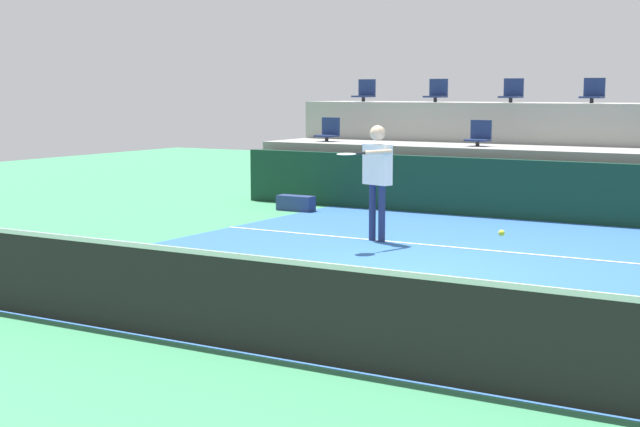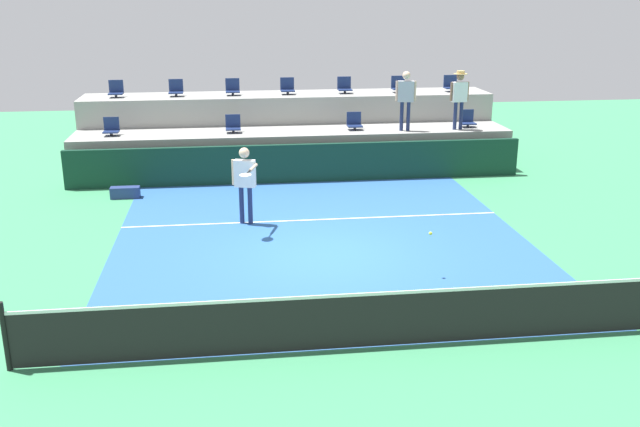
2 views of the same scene
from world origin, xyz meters
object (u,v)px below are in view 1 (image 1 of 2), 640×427
(stadium_chair_upper_mid_left, at_px, (512,93))
(stadium_chair_lower_far_left, at_px, (329,131))
(stadium_chair_upper_left, at_px, (437,92))
(stadium_chair_upper_far_left, at_px, (365,92))
(tennis_player, at_px, (376,170))
(stadium_chair_upper_center, at_px, (593,93))
(equipment_bag, at_px, (296,203))
(stadium_chair_lower_left, at_px, (479,135))
(tennis_ball, at_px, (502,233))

(stadium_chair_upper_mid_left, bearing_deg, stadium_chair_lower_far_left, -153.04)
(stadium_chair_upper_left, bearing_deg, stadium_chair_upper_far_left, 180.00)
(stadium_chair_upper_far_left, xyz_separation_m, tennis_player, (3.76, -6.71, -1.18))
(stadium_chair_upper_center, bearing_deg, stadium_chair_lower_far_left, -161.16)
(equipment_bag, bearing_deg, stadium_chair_upper_center, 41.19)
(stadium_chair_upper_mid_left, distance_m, tennis_player, 6.82)
(stadium_chair_upper_left, relative_size, equipment_bag, 0.68)
(stadium_chair_upper_far_left, relative_size, stadium_chair_upper_left, 1.00)
(stadium_chair_lower_left, bearing_deg, tennis_player, -87.59)
(stadium_chair_upper_left, bearing_deg, stadium_chair_upper_center, 0.00)
(stadium_chair_upper_mid_left, bearing_deg, stadium_chair_upper_center, 0.00)
(tennis_player, distance_m, tennis_ball, 5.01)
(tennis_ball, bearing_deg, stadium_chair_upper_far_left, 124.51)
(tennis_player, relative_size, tennis_ball, 26.85)
(stadium_chair_lower_left, height_order, tennis_player, tennis_player)
(stadium_chair_lower_far_left, bearing_deg, stadium_chair_upper_center, 18.84)
(stadium_chair_lower_far_left, relative_size, stadium_chair_upper_mid_left, 1.00)
(tennis_ball, bearing_deg, stadium_chair_upper_center, 99.92)
(stadium_chair_lower_left, height_order, stadium_chair_upper_mid_left, stadium_chair_upper_mid_left)
(tennis_player, distance_m, equipment_bag, 4.19)
(stadium_chair_upper_far_left, relative_size, stadium_chair_upper_mid_left, 1.00)
(stadium_chair_upper_center, xyz_separation_m, tennis_player, (-1.57, -6.71, -1.18))
(stadium_chair_upper_mid_left, height_order, stadium_chair_upper_center, same)
(stadium_chair_lower_left, bearing_deg, stadium_chair_upper_center, 45.43)
(stadium_chair_lower_far_left, bearing_deg, equipment_bag, -75.69)
(stadium_chair_upper_far_left, relative_size, stadium_chair_upper_center, 1.00)
(stadium_chair_lower_far_left, height_order, tennis_ball, stadium_chair_lower_far_left)
(stadium_chair_upper_center, height_order, tennis_player, stadium_chair_upper_center)
(tennis_ball, bearing_deg, stadium_chair_lower_far_left, 129.54)
(stadium_chair_upper_center, bearing_deg, tennis_ball, -80.08)
(stadium_chair_upper_center, bearing_deg, stadium_chair_upper_mid_left, 180.00)
(stadium_chair_lower_far_left, distance_m, tennis_ball, 11.16)
(stadium_chair_upper_left, xyz_separation_m, tennis_player, (1.93, -6.71, -1.18))
(stadium_chair_upper_left, distance_m, stadium_chair_upper_mid_left, 1.76)
(stadium_chair_upper_center, relative_size, equipment_bag, 0.68)
(stadium_chair_upper_center, distance_m, tennis_player, 6.99)
(stadium_chair_upper_center, distance_m, equipment_bag, 6.60)
(stadium_chair_upper_mid_left, relative_size, equipment_bag, 0.68)
(stadium_chair_upper_far_left, bearing_deg, tennis_player, -60.72)
(tennis_player, height_order, tennis_ball, tennis_player)
(stadium_chair_lower_left, distance_m, equipment_bag, 3.94)
(tennis_player, height_order, equipment_bag, tennis_player)
(stadium_chair_upper_mid_left, xyz_separation_m, tennis_player, (0.17, -6.71, -1.18))
(stadium_chair_lower_left, distance_m, stadium_chair_upper_far_left, 4.08)
(stadium_chair_upper_mid_left, bearing_deg, stadium_chair_upper_far_left, 180.00)
(stadium_chair_lower_far_left, bearing_deg, stadium_chair_lower_left, 0.00)
(stadium_chair_lower_far_left, distance_m, stadium_chair_upper_mid_left, 4.06)
(stadium_chair_upper_mid_left, xyz_separation_m, equipment_bag, (-2.95, -4.10, -2.16))
(stadium_chair_lower_left, height_order, stadium_chair_upper_center, stadium_chair_upper_center)
(stadium_chair_lower_far_left, height_order, stadium_chair_lower_left, same)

